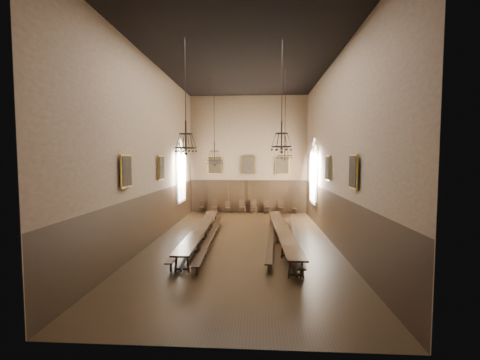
# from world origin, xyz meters

# --- Properties ---
(floor) EXTENTS (9.00, 18.00, 0.02)m
(floor) POSITION_xyz_m (0.00, 0.00, -0.01)
(floor) COLOR black
(floor) RESTS_ON ground
(ceiling) EXTENTS (9.00, 18.00, 0.02)m
(ceiling) POSITION_xyz_m (0.00, 0.00, 9.01)
(ceiling) COLOR black
(ceiling) RESTS_ON ground
(wall_back) EXTENTS (9.00, 0.02, 9.00)m
(wall_back) POSITION_xyz_m (0.00, 9.01, 4.50)
(wall_back) COLOR #79614A
(wall_back) RESTS_ON ground
(wall_front) EXTENTS (9.00, 0.02, 9.00)m
(wall_front) POSITION_xyz_m (0.00, -9.01, 4.50)
(wall_front) COLOR #79614A
(wall_front) RESTS_ON ground
(wall_left) EXTENTS (0.02, 18.00, 9.00)m
(wall_left) POSITION_xyz_m (-4.51, 0.00, 4.50)
(wall_left) COLOR #79614A
(wall_left) RESTS_ON ground
(wall_right) EXTENTS (0.02, 18.00, 9.00)m
(wall_right) POSITION_xyz_m (4.51, 0.00, 4.50)
(wall_right) COLOR #79614A
(wall_right) RESTS_ON ground
(wainscot_panelling) EXTENTS (9.00, 18.00, 2.50)m
(wainscot_panelling) POSITION_xyz_m (0.00, 0.00, 1.25)
(wainscot_panelling) COLOR black
(wainscot_panelling) RESTS_ON floor
(table_left) EXTENTS (0.88, 9.86, 0.77)m
(table_left) POSITION_xyz_m (-2.07, 0.08, 0.38)
(table_left) COLOR black
(table_left) RESTS_ON floor
(table_right) EXTENTS (1.07, 10.09, 0.79)m
(table_right) POSITION_xyz_m (1.97, -0.18, 0.39)
(table_right) COLOR black
(table_right) RESTS_ON floor
(bench_left_outer) EXTENTS (0.46, 9.86, 0.44)m
(bench_left_outer) POSITION_xyz_m (-2.50, 0.21, 0.28)
(bench_left_outer) COLOR black
(bench_left_outer) RESTS_ON floor
(bench_left_inner) EXTENTS (0.61, 9.67, 0.43)m
(bench_left_inner) POSITION_xyz_m (-1.54, -0.18, 0.28)
(bench_left_inner) COLOR black
(bench_left_inner) RESTS_ON floor
(bench_right_inner) EXTENTS (0.84, 9.09, 0.41)m
(bench_right_inner) POSITION_xyz_m (1.46, 0.03, 0.26)
(bench_right_inner) COLOR black
(bench_right_inner) RESTS_ON floor
(bench_right_outer) EXTENTS (1.02, 10.49, 0.47)m
(bench_right_outer) POSITION_xyz_m (2.63, 0.11, 0.30)
(bench_right_outer) COLOR black
(bench_right_outer) RESTS_ON floor
(chair_0) EXTENTS (0.52, 0.52, 0.92)m
(chair_0) POSITION_xyz_m (-3.62, 8.58, 0.28)
(chair_0) COLOR black
(chair_0) RESTS_ON floor
(chair_1) EXTENTS (0.48, 0.48, 0.99)m
(chair_1) POSITION_xyz_m (-2.55, 8.49, 0.30)
(chair_1) COLOR black
(chair_1) RESTS_ON floor
(chair_2) EXTENTS (0.49, 0.49, 0.88)m
(chair_2) POSITION_xyz_m (-1.55, 8.51, 0.26)
(chair_2) COLOR black
(chair_2) RESTS_ON floor
(chair_3) EXTENTS (0.53, 0.53, 1.02)m
(chair_3) POSITION_xyz_m (-0.44, 8.51, 0.31)
(chair_3) COLOR black
(chair_3) RESTS_ON floor
(chair_4) EXTENTS (0.51, 0.51, 1.04)m
(chair_4) POSITION_xyz_m (0.42, 8.52, 0.31)
(chair_4) COLOR black
(chair_4) RESTS_ON floor
(chair_5) EXTENTS (0.48, 0.48, 1.00)m
(chair_5) POSITION_xyz_m (1.47, 8.56, 0.30)
(chair_5) COLOR black
(chair_5) RESTS_ON floor
(chair_6) EXTENTS (0.51, 0.51, 1.03)m
(chair_6) POSITION_xyz_m (2.53, 8.56, 0.31)
(chair_6) COLOR black
(chair_6) RESTS_ON floor
(chair_7) EXTENTS (0.47, 0.47, 0.86)m
(chair_7) POSITION_xyz_m (3.50, 8.54, 0.26)
(chair_7) COLOR black
(chair_7) RESTS_ON floor
(chandelier_back_left) EXTENTS (0.86, 0.86, 5.09)m
(chandelier_back_left) POSITION_xyz_m (-1.75, 2.66, 4.40)
(chandelier_back_left) COLOR black
(chandelier_back_left) RESTS_ON ceiling
(chandelier_back_right) EXTENTS (0.78, 0.78, 4.80)m
(chandelier_back_right) POSITION_xyz_m (2.25, 2.04, 4.69)
(chandelier_back_right) COLOR black
(chandelier_back_right) RESTS_ON ceiling
(chandelier_front_left) EXTENTS (0.88, 0.88, 4.53)m
(chandelier_front_left) POSITION_xyz_m (-2.14, -2.87, 4.92)
(chandelier_front_left) COLOR black
(chandelier_front_left) RESTS_ON ceiling
(chandelier_front_right) EXTENTS (0.84, 0.84, 4.47)m
(chandelier_front_right) POSITION_xyz_m (1.75, -2.44, 4.98)
(chandelier_front_right) COLOR black
(chandelier_front_right) RESTS_ON ceiling
(portrait_back_0) EXTENTS (1.10, 0.12, 1.40)m
(portrait_back_0) POSITION_xyz_m (-2.60, 8.88, 3.70)
(portrait_back_0) COLOR olive
(portrait_back_0) RESTS_ON wall_back
(portrait_back_1) EXTENTS (1.10, 0.12, 1.40)m
(portrait_back_1) POSITION_xyz_m (0.00, 8.88, 3.70)
(portrait_back_1) COLOR olive
(portrait_back_1) RESTS_ON wall_back
(portrait_back_2) EXTENTS (1.10, 0.12, 1.40)m
(portrait_back_2) POSITION_xyz_m (2.60, 8.88, 3.70)
(portrait_back_2) COLOR olive
(portrait_back_2) RESTS_ON wall_back
(portrait_left_0) EXTENTS (0.12, 1.00, 1.30)m
(portrait_left_0) POSITION_xyz_m (-4.38, 1.00, 3.70)
(portrait_left_0) COLOR olive
(portrait_left_0) RESTS_ON wall_left
(portrait_left_1) EXTENTS (0.12, 1.00, 1.30)m
(portrait_left_1) POSITION_xyz_m (-4.38, -3.50, 3.70)
(portrait_left_1) COLOR olive
(portrait_left_1) RESTS_ON wall_left
(portrait_right_0) EXTENTS (0.12, 1.00, 1.30)m
(portrait_right_0) POSITION_xyz_m (4.38, 1.00, 3.70)
(portrait_right_0) COLOR olive
(portrait_right_0) RESTS_ON wall_right
(portrait_right_1) EXTENTS (0.12, 1.00, 1.30)m
(portrait_right_1) POSITION_xyz_m (4.38, -3.50, 3.70)
(portrait_right_1) COLOR olive
(portrait_right_1) RESTS_ON wall_right
(window_right) EXTENTS (0.20, 2.20, 4.60)m
(window_right) POSITION_xyz_m (4.43, 5.50, 3.40)
(window_right) COLOR white
(window_right) RESTS_ON wall_right
(window_left) EXTENTS (0.20, 2.20, 4.60)m
(window_left) POSITION_xyz_m (-4.43, 5.50, 3.40)
(window_left) COLOR white
(window_left) RESTS_ON wall_left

